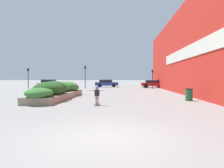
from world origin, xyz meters
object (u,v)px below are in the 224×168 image
object	(u,v)px
car_center_left	(153,84)
traffic_light_left	(85,73)
car_leftmost	(207,83)
skateboarder	(97,93)
traffic_light_right	(152,76)
skateboard	(97,104)
car_center_right	(107,83)
car_rightmost	(49,83)
trash_bin	(189,95)
traffic_light_far_left	(28,75)

from	to	relation	value
car_center_left	traffic_light_left	size ratio (longest dim) A/B	1.10
car_leftmost	traffic_light_left	distance (m)	22.20
car_leftmost	skateboarder	bearing A→B (deg)	145.83
traffic_light_left	traffic_light_right	xyz separation A→B (m)	(11.12, -0.40, -0.39)
skateboard	traffic_light_right	size ratio (longest dim) A/B	0.22
skateboard	traffic_light_right	xyz separation A→B (m)	(6.31, 19.88, 2.09)
car_center_right	traffic_light_left	xyz separation A→B (m)	(-3.12, -5.57, 1.78)
skateboard	car_rightmost	world-z (taller)	car_rightmost
trash_bin	car_rightmost	size ratio (longest dim) A/B	0.23
car_center_right	traffic_light_left	distance (m)	6.63
car_rightmost	skateboard	bearing A→B (deg)	27.43
skateboarder	traffic_light_far_left	size ratio (longest dim) A/B	0.34
car_rightmost	traffic_light_far_left	size ratio (longest dim) A/B	1.22
car_center_left	traffic_light_left	world-z (taller)	traffic_light_left
traffic_light_far_left	car_center_right	bearing A→B (deg)	25.67
skateboarder	traffic_light_left	distance (m)	20.92
car_center_left	traffic_light_far_left	bearing A→B (deg)	-79.75
car_leftmost	car_center_right	bearing A→B (deg)	86.81
car_rightmost	traffic_light_left	distance (m)	8.61
skateboard	traffic_light_left	size ratio (longest dim) A/B	0.19
skateboard	car_leftmost	world-z (taller)	car_leftmost
traffic_light_left	traffic_light_right	bearing A→B (deg)	-2.08
car_center_right	traffic_light_right	distance (m)	10.08
car_leftmost	car_rightmost	size ratio (longest dim) A/B	1.12
traffic_light_right	car_rightmost	bearing A→B (deg)	167.82
car_rightmost	traffic_light_far_left	world-z (taller)	traffic_light_far_left
car_rightmost	traffic_light_left	world-z (taller)	traffic_light_left
car_leftmost	car_center_right	distance (m)	18.57
traffic_light_right	traffic_light_far_left	bearing A→B (deg)	-179.65
car_center_right	traffic_light_left	bearing A→B (deg)	-29.24
car_leftmost	traffic_light_far_left	size ratio (longest dim) A/B	1.36
traffic_light_right	car_center_left	bearing A→B (deg)	81.78
traffic_light_far_left	trash_bin	bearing A→B (deg)	-38.16
skateboarder	traffic_light_left	xyz separation A→B (m)	(-4.81, 20.28, 1.75)
skateboard	car_center_left	world-z (taller)	car_center_left
car_center_right	traffic_light_left	size ratio (longest dim) A/B	1.17
car_center_right	skateboarder	bearing A→B (deg)	3.75
trash_bin	car_center_right	xyz separation A→B (m)	(-8.51, 22.76, 0.28)
traffic_light_left	skateboarder	bearing A→B (deg)	-76.65
skateboarder	car_rightmost	xyz separation A→B (m)	(-12.42, 23.92, -0.01)
skateboarder	car_leftmost	size ratio (longest dim) A/B	0.25
car_leftmost	car_center_right	xyz separation A→B (m)	(-18.55, 1.03, -0.02)
car_center_right	traffic_light_far_left	bearing A→B (deg)	-64.33
car_center_right	car_rightmost	xyz separation A→B (m)	(-10.72, -1.93, 0.02)
car_rightmost	car_center_left	bearing A→B (deg)	89.02
traffic_light_right	car_leftmost	bearing A→B (deg)	25.11
skateboard	car_rightmost	distance (m)	26.96
skateboard	traffic_light_left	distance (m)	20.99
skateboarder	car_center_right	xyz separation A→B (m)	(-1.70, 25.85, -0.03)
traffic_light_left	car_center_left	bearing A→B (deg)	15.85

